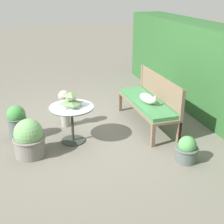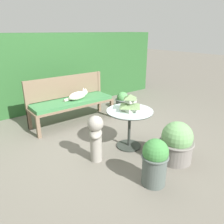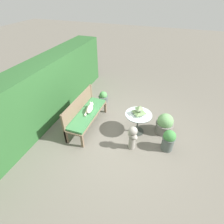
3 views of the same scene
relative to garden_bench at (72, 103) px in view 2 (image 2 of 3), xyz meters
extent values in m
plane|color=#666056|center=(-0.11, -0.90, -0.40)|extent=(30.00, 30.00, 0.00)
cube|color=#285628|center=(-0.11, 1.39, 0.44)|extent=(6.40, 0.78, 1.68)
cube|color=brown|center=(-0.79, -0.23, -0.22)|extent=(0.06, 0.06, 0.37)
cube|color=brown|center=(0.79, -0.23, -0.22)|extent=(0.06, 0.06, 0.37)
cube|color=brown|center=(-0.79, 0.23, -0.22)|extent=(0.06, 0.06, 0.37)
cube|color=brown|center=(0.79, 0.23, -0.22)|extent=(0.06, 0.06, 0.37)
cube|color=brown|center=(0.00, 0.00, -0.02)|extent=(1.64, 0.52, 0.04)
cube|color=#387542|center=(0.00, 0.00, 0.04)|extent=(1.57, 0.48, 0.06)
cube|color=brown|center=(-0.79, 0.24, 0.05)|extent=(0.06, 0.06, 0.90)
cube|color=brown|center=(0.79, 0.24, 0.05)|extent=(0.06, 0.06, 0.90)
cube|color=brown|center=(0.00, 0.24, 0.29)|extent=(1.57, 0.04, 0.42)
ellipsoid|color=silver|center=(0.09, -0.04, 0.15)|extent=(0.42, 0.22, 0.16)
sphere|color=silver|center=(0.28, -0.01, 0.18)|extent=(0.11, 0.11, 0.11)
cone|color=silver|center=(0.28, 0.02, 0.24)|extent=(0.04, 0.04, 0.05)
cone|color=silver|center=(0.29, -0.04, 0.24)|extent=(0.04, 0.04, 0.05)
cylinder|color=silver|center=(-0.07, -0.01, 0.10)|extent=(0.22, 0.09, 0.05)
cylinder|color=#2D332D|center=(0.23, -1.39, -0.39)|extent=(0.39, 0.39, 0.02)
cylinder|color=#2D332D|center=(0.23, -1.39, -0.10)|extent=(0.04, 0.04, 0.60)
cylinder|color=silver|center=(0.23, -1.39, 0.20)|extent=(0.70, 0.70, 0.01)
torus|color=#2D332D|center=(0.23, -1.39, 0.19)|extent=(0.70, 0.70, 0.02)
cube|color=#B2BCA8|center=(0.23, -1.39, 0.24)|extent=(0.22, 0.22, 0.06)
pyramid|color=#668451|center=(0.23, -1.39, 0.30)|extent=(0.30, 0.30, 0.06)
cube|color=#B2BCA8|center=(0.23, -1.39, 0.36)|extent=(0.14, 0.14, 0.06)
pyramid|color=#668451|center=(0.23, -1.39, 0.42)|extent=(0.18, 0.18, 0.07)
cylinder|color=gray|center=(-0.40, -1.40, -0.22)|extent=(0.16, 0.16, 0.36)
ellipsoid|color=gray|center=(-0.40, -1.40, 0.02)|extent=(0.32, 0.35, 0.12)
sphere|color=gray|center=(-0.40, -1.40, 0.16)|extent=(0.22, 0.22, 0.22)
cylinder|color=slate|center=(0.48, -2.09, -0.26)|extent=(0.45, 0.45, 0.29)
torus|color=slate|center=(0.48, -2.09, -0.12)|extent=(0.48, 0.48, 0.03)
sphere|color=#66995B|center=(0.48, -2.09, -0.03)|extent=(0.43, 0.43, 0.43)
cylinder|color=#4C5651|center=(-0.14, -2.24, -0.21)|extent=(0.29, 0.29, 0.38)
torus|color=#4C5651|center=(-0.14, -2.24, -0.03)|extent=(0.32, 0.32, 0.03)
sphere|color=#3D7F3D|center=(-0.14, -2.24, 0.03)|extent=(0.30, 0.30, 0.30)
cylinder|color=#4C5651|center=(1.33, 0.06, -0.29)|extent=(0.31, 0.31, 0.22)
torus|color=#4C5651|center=(1.33, 0.06, -0.20)|extent=(0.34, 0.34, 0.03)
sphere|color=#4C8E4C|center=(1.33, 0.06, -0.14)|extent=(0.26, 0.26, 0.26)
camera|label=1|loc=(4.75, -2.16, 2.01)|focal=50.00mm
camera|label=2|loc=(-1.87, -3.65, 1.33)|focal=35.00mm
camera|label=3|loc=(-3.41, -1.95, 2.97)|focal=28.00mm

